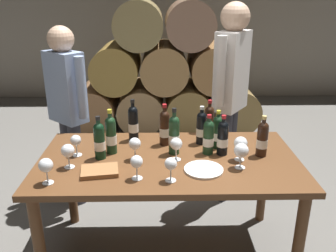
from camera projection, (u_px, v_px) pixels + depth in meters
ground_plane at (169, 252)px, 2.62m from camera, size 14.00×14.00×0.00m
cellar_back_wall at (163, 15)px, 6.05m from camera, size 10.00×0.24×2.80m
barrel_stack at (164, 75)px, 4.79m from camera, size 2.49×0.90×1.69m
dining_table at (169, 170)px, 2.38m from camera, size 1.70×0.90×0.76m
wine_bottle_0 at (133, 123)px, 2.59m from camera, size 0.07×0.07×0.31m
wine_bottle_1 at (218, 131)px, 2.47m from camera, size 0.07×0.07×0.27m
wine_bottle_2 at (262, 139)px, 2.35m from camera, size 0.07×0.07×0.28m
wine_bottle_3 at (209, 122)px, 2.63m from camera, size 0.07×0.07×0.29m
wine_bottle_4 at (201, 127)px, 2.54m from camera, size 0.07×0.07×0.28m
wine_bottle_5 at (111, 135)px, 2.38m from camera, size 0.07×0.07×0.31m
wine_bottle_6 at (165, 127)px, 2.52m from camera, size 0.07×0.07×0.30m
wine_bottle_7 at (223, 137)px, 2.37m from camera, size 0.07×0.07×0.28m
wine_bottle_8 at (174, 134)px, 2.37m from camera, size 0.07×0.07×0.32m
wine_bottle_9 at (208, 137)px, 2.38m from camera, size 0.07×0.07×0.28m
wine_bottle_10 at (99, 140)px, 2.31m from camera, size 0.07×0.07×0.29m
wine_glass_0 at (171, 165)px, 2.03m from camera, size 0.07×0.07×0.15m
wine_glass_1 at (76, 141)px, 2.35m from camera, size 0.07×0.07×0.15m
wine_glass_2 at (241, 151)px, 2.18m from camera, size 0.09×0.09×0.16m
wine_glass_3 at (46, 166)px, 2.01m from camera, size 0.08×0.08×0.16m
wine_glass_4 at (137, 163)px, 2.06m from camera, size 0.07×0.07×0.15m
wine_glass_5 at (176, 145)px, 2.29m from camera, size 0.08×0.08×0.15m
wine_glass_6 at (135, 144)px, 2.29m from camera, size 0.08×0.08×0.15m
wine_glass_7 at (241, 144)px, 2.29m from camera, size 0.09×0.09×0.16m
wine_glass_8 at (68, 151)px, 2.19m from camera, size 0.08×0.08×0.16m
tasting_notebook at (100, 171)px, 2.15m from camera, size 0.24×0.19×0.03m
serving_plate at (204, 170)px, 2.18m from camera, size 0.24×0.24×0.01m
sommelier_presenting at (231, 87)px, 2.96m from camera, size 0.33×0.42×1.72m
taster_seated_left at (67, 103)px, 2.95m from camera, size 0.39×0.35×1.54m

